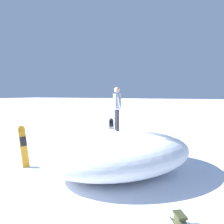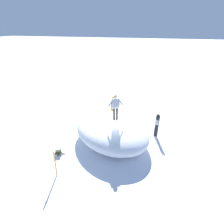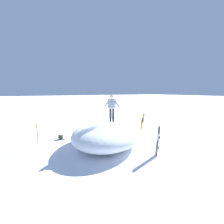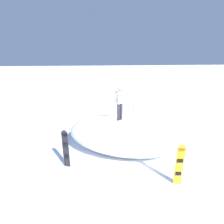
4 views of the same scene
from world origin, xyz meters
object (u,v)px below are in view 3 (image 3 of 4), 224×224
backpack_near (61,137)px  trail_marker_pole (37,135)px  snowboard_primary_upright (142,123)px  snowboard_secondary_upright (158,140)px  snowboarder_standing (112,106)px

backpack_near → trail_marker_pole: size_ratio=0.41×
snowboard_primary_upright → snowboard_secondary_upright: snowboard_primary_upright is taller
trail_marker_pole → snowboard_primary_upright: bearing=85.3°
snowboarder_standing → trail_marker_pole: bearing=-115.0°
snowboard_primary_upright → backpack_near: size_ratio=2.79×
snowboarder_standing → snowboard_secondary_upright: 3.47m
snowboard_secondary_upright → snowboarder_standing: bearing=-152.5°
snowboard_primary_upright → trail_marker_pole: (-0.65, -7.97, -0.09)m
snowboarder_standing → snowboard_primary_upright: bearing=110.2°
snowboarder_standing → snowboard_primary_upright: snowboarder_standing is taller
snowboarder_standing → trail_marker_pole: snowboarder_standing is taller
snowboard_primary_upright → snowboard_secondary_upright: (4.03, -2.28, -0.01)m
snowboard_secondary_upright → backpack_near: (-5.55, -4.13, -0.72)m
snowboard_primary_upright → snowboarder_standing: bearing=-69.8°
snowboarder_standing → backpack_near: 4.65m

